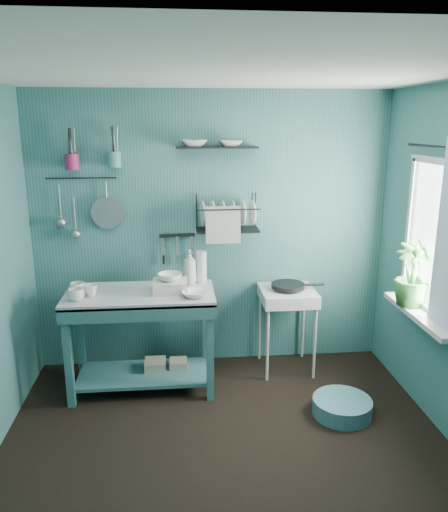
{
  "coord_description": "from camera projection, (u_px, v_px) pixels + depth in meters",
  "views": [
    {
      "loc": [
        -0.3,
        -2.93,
        2.21
      ],
      "look_at": [
        0.05,
        0.85,
        1.2
      ],
      "focal_mm": 35.0,
      "sensor_mm": 36.0,
      "label": 1
    }
  ],
  "objects": [
    {
      "name": "floor",
      "position": [
        228.0,
        457.0,
        3.41
      ],
      "size": [
        3.2,
        3.2,
        0.0
      ],
      "primitive_type": "plane",
      "color": "black",
      "rests_on": "ground"
    },
    {
      "name": "ceiling",
      "position": [
        229.0,
        70.0,
        2.77
      ],
      "size": [
        3.2,
        3.2,
        0.0
      ],
      "primitive_type": "plane",
      "rotation": [
        3.14,
        0.0,
        0.0
      ],
      "color": "silver",
      "rests_on": "ground"
    },
    {
      "name": "wall_back",
      "position": [
        212.0,
        233.0,
        4.54
      ],
      "size": [
        3.2,
        0.0,
        3.2
      ],
      "primitive_type": "plane",
      "rotation": [
        1.57,
        0.0,
        0.0
      ],
      "color": "#316564",
      "rests_on": "ground"
    },
    {
      "name": "wall_front",
      "position": [
        275.0,
        424.0,
        1.65
      ],
      "size": [
        3.2,
        0.0,
        3.2
      ],
      "primitive_type": "plane",
      "rotation": [
        -1.57,
        0.0,
        0.0
      ],
      "color": "#316564",
      "rests_on": "ground"
    },
    {
      "name": "work_counter",
      "position": [
        142.0,
        341.0,
        4.22
      ],
      "size": [
        1.31,
        0.82,
        0.86
      ],
      "primitive_type": "cube",
      "rotation": [
        0.0,
        0.0,
        0.18
      ],
      "color": "#2F6064",
      "rests_on": "floor"
    },
    {
      "name": "mug_left",
      "position": [
        76.0,
        295.0,
        3.9
      ],
      "size": [
        0.12,
        0.12,
        0.1
      ],
      "primitive_type": "imported",
      "color": "silver",
      "rests_on": "work_counter"
    },
    {
      "name": "mug_mid",
      "position": [
        91.0,
        291.0,
        4.0
      ],
      "size": [
        0.14,
        0.14,
        0.09
      ],
      "primitive_type": "imported",
      "rotation": [
        0.0,
        0.0,
        0.52
      ],
      "color": "silver",
      "rests_on": "work_counter"
    },
    {
      "name": "mug_right",
      "position": [
        77.0,
        288.0,
        4.05
      ],
      "size": [
        0.17,
        0.17,
        0.1
      ],
      "primitive_type": "imported",
      "rotation": [
        0.0,
        0.0,
        1.05
      ],
      "color": "silver",
      "rests_on": "work_counter"
    },
    {
      "name": "wash_tub",
      "position": [
        170.0,
        286.0,
        4.1
      ],
      "size": [
        0.28,
        0.22,
        0.1
      ],
      "primitive_type": "cube",
      "color": "beige",
      "rests_on": "work_counter"
    },
    {
      "name": "tub_bowl",
      "position": [
        170.0,
        277.0,
        4.08
      ],
      "size": [
        0.19,
        0.19,
        0.06
      ],
      "primitive_type": "imported",
      "color": "silver",
      "rests_on": "wash_tub"
    },
    {
      "name": "soap_bottle",
      "position": [
        190.0,
        267.0,
        4.3
      ],
      "size": [
        0.11,
        0.12,
        0.3
      ],
      "primitive_type": "imported",
      "color": "beige",
      "rests_on": "work_counter"
    },
    {
      "name": "water_bottle",
      "position": [
        201.0,
        267.0,
        4.33
      ],
      "size": [
        0.09,
        0.09,
        0.28
      ],
      "primitive_type": "cylinder",
      "color": "silver",
      "rests_on": "work_counter"
    },
    {
      "name": "counter_bowl",
      "position": [
        195.0,
        293.0,
        4.0
      ],
      "size": [
        0.22,
        0.22,
        0.05
      ],
      "primitive_type": "imported",
      "color": "silver",
      "rests_on": "work_counter"
    },
    {
      "name": "hotplate_stand",
      "position": [
        286.0,
        329.0,
        4.56
      ],
      "size": [
        0.57,
        0.57,
        0.77
      ],
      "primitive_type": "cube",
      "rotation": [
        0.0,
        0.0,
        0.19
      ],
      "color": "silver",
      "rests_on": "floor"
    },
    {
      "name": "frying_pan",
      "position": [
        288.0,
        285.0,
        4.46
      ],
      "size": [
        0.3,
        0.3,
        0.03
      ],
      "primitive_type": "cylinder",
      "color": "black",
      "rests_on": "hotplate_stand"
    },
    {
      "name": "knife_strip",
      "position": [
        177.0,
        235.0,
        4.48
      ],
      "size": [
        0.32,
        0.05,
        0.03
      ],
      "primitive_type": "cube",
      "rotation": [
        0.0,
        0.0,
        0.09
      ],
      "color": "black",
      "rests_on": "wall_back"
    },
    {
      "name": "dish_rack",
      "position": [
        227.0,
        213.0,
        4.37
      ],
      "size": [
        0.58,
        0.31,
        0.32
      ],
      "primitive_type": "cube",
      "rotation": [
        0.0,
        0.0,
        -0.14
      ],
      "color": "black",
      "rests_on": "wall_back"
    },
    {
      "name": "upper_shelf",
      "position": [
        217.0,
        147.0,
        4.25
      ],
      "size": [
        0.7,
        0.19,
        0.01
      ],
      "primitive_type": "cube",
      "rotation": [
        0.0,
        0.0,
        0.02
      ],
      "color": "black",
      "rests_on": "wall_back"
    },
    {
      "name": "shelf_bowl_left",
      "position": [
        194.0,
        143.0,
        4.22
      ],
      "size": [
        0.23,
        0.23,
        0.06
      ],
      "primitive_type": "imported",
      "rotation": [
        0.0,
        0.0,
        0.0
      ],
      "color": "silver",
      "rests_on": "upper_shelf"
    },
    {
      "name": "shelf_bowl_right",
      "position": [
        231.0,
        138.0,
        4.24
      ],
      "size": [
        0.22,
        0.22,
        0.05
      ],
      "primitive_type": "imported",
      "rotation": [
        0.0,
        0.0,
        -0.07
      ],
      "color": "silver",
      "rests_on": "upper_shelf"
    },
    {
      "name": "utensil_cup_magenta",
      "position": [
        72.0,
        162.0,
        4.18
      ],
      "size": [
        0.11,
        0.11,
        0.13
      ],
      "primitive_type": "cylinder",
      "color": "#A71E57",
      "rests_on": "wall_back"
    },
    {
      "name": "utensil_cup_teal",
      "position": [
        115.0,
        159.0,
        4.21
      ],
      "size": [
        0.11,
        0.11,
        0.13
      ],
      "primitive_type": "cylinder",
      "color": "teal",
      "rests_on": "wall_back"
    },
    {
      "name": "colander",
      "position": [
        107.0,
        213.0,
        4.35
      ],
      "size": [
        0.28,
        0.03,
        0.28
      ],
      "primitive_type": "cylinder",
      "rotation": [
        1.54,
        0.0,
        0.0
      ],
      "color": "gray",
      "rests_on": "wall_back"
    },
    {
      "name": "ladle_outer",
      "position": [
        60.0,
        202.0,
        4.3
      ],
      "size": [
        0.01,
        0.01,
        0.3
      ],
      "primitive_type": "cylinder",
      "color": "gray",
      "rests_on": "wall_back"
    },
    {
      "name": "ladle_inner",
      "position": [
        75.0,
        214.0,
        4.34
      ],
      "size": [
        0.01,
        0.01,
        0.3
      ],
      "primitive_type": "cylinder",
      "color": "gray",
      "rests_on": "wall_back"
    },
    {
      "name": "hook_rail",
      "position": [
        81.0,
        178.0,
        4.27
      ],
      "size": [
        0.6,
        0.01,
        0.01
      ],
      "primitive_type": "cylinder",
      "rotation": [
        0.0,
        1.57,
        0.0
      ],
      "color": "black",
      "rests_on": "wall_back"
    },
    {
      "name": "window_glass",
      "position": [
        439.0,
        239.0,
        3.63
      ],
      "size": [
        0.0,
        1.1,
        1.1
      ],
      "primitive_type": "plane",
      "rotation": [
        1.57,
        0.0,
        1.57
      ],
      "color": "white",
      "rests_on": "wall_right"
    },
    {
      "name": "windowsill",
      "position": [
        419.0,
        315.0,
        3.77
      ],
      "size": [
        0.16,
        0.95,
        0.04
      ],
      "primitive_type": "cube",
      "color": "silver",
      "rests_on": "wall_right"
    },
    {
      "name": "curtain_rod",
      "position": [
        443.0,
        147.0,
        3.46
      ],
      "size": [
        0.02,
        1.05,
        0.02
      ],
      "primitive_type": "cylinder",
      "rotation": [
        1.57,
        0.0,
        0.0
      ],
      "color": "black",
      "rests_on": "wall_right"
    },
    {
      "name": "potted_plant",
      "position": [
        413.0,
        275.0,
        3.85
      ],
      "size": [
        0.31,
        0.31,
        0.5
      ],
      "primitive_type": "imported",
      "rotation": [
        0.0,
        0.0,
        -0.13
      ],
      "color": "#2D6729",
      "rests_on": "windowsill"
    },
    {
      "name": "storage_tin_large",
      "position": [
        156.0,
        372.0,
        4.36
      ],
      "size": [
        0.18,
        0.18,
        0.22
      ],
      "primitive_type": "cube",
      "color": "gray",
      "rests_on": "floor"
    },
    {
      "name": "storage_tin_small",
      "position": [
        179.0,
        370.0,
        4.41
      ],
      "size": [
        0.15,
        0.15,
        0.2
      ],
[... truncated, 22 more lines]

